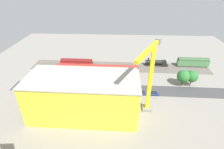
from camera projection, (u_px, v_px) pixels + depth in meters
name	position (u px, v px, depth m)	size (l,w,h in m)	color
ground_plane	(119.00, 83.00, 92.53)	(173.42, 173.42, 0.00)	gray
rail_bed	(120.00, 67.00, 109.36)	(108.39, 13.38, 0.01)	#665E54
street_asphalt	(119.00, 89.00, 87.66)	(108.39, 9.00, 0.01)	#424244
track_rails	(120.00, 66.00, 109.27)	(108.38, 8.70, 0.12)	#9E9EA8
platform_canopy_near	(97.00, 67.00, 101.29)	(47.70, 5.84, 3.97)	#B73328
locomotive	(157.00, 63.00, 109.80)	(13.89, 3.03, 5.12)	black
passenger_coach	(193.00, 62.00, 108.20)	(18.96, 3.25, 5.94)	black
freight_coach_far	(77.00, 63.00, 106.60)	(19.55, 3.21, 6.04)	black
parked_car_0	(154.00, 93.00, 83.41)	(4.44, 1.79, 1.57)	black
parked_car_1	(142.00, 93.00, 83.82)	(4.60, 2.03, 1.54)	black
parked_car_2	(128.00, 92.00, 84.34)	(4.07, 1.89, 1.65)	black
parked_car_3	(114.00, 92.00, 84.44)	(4.78, 1.76, 1.72)	black
parked_car_4	(101.00, 92.00, 84.48)	(4.56, 2.02, 1.68)	black
construction_building	(84.00, 97.00, 68.61)	(41.66, 18.00, 16.50)	yellow
construction_roof_slab	(82.00, 78.00, 64.45)	(42.26, 18.60, 0.40)	#B7B2A8
tower_crane	(150.00, 75.00, 65.06)	(11.32, 20.73, 29.84)	gray
box_truck_0	(60.00, 87.00, 86.07)	(9.68, 3.08, 3.46)	black
street_tree_0	(81.00, 75.00, 89.25)	(6.04, 6.04, 8.68)	brown
street_tree_1	(106.00, 75.00, 90.38)	(5.52, 5.52, 7.45)	brown
street_tree_2	(184.00, 76.00, 87.73)	(6.33, 6.33, 8.85)	brown
street_tree_3	(192.00, 76.00, 87.69)	(6.03, 6.03, 8.70)	brown
street_tree_4	(61.00, 74.00, 90.74)	(6.11, 6.11, 8.45)	brown
traffic_light	(77.00, 86.00, 82.73)	(0.50, 0.36, 6.36)	#333333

